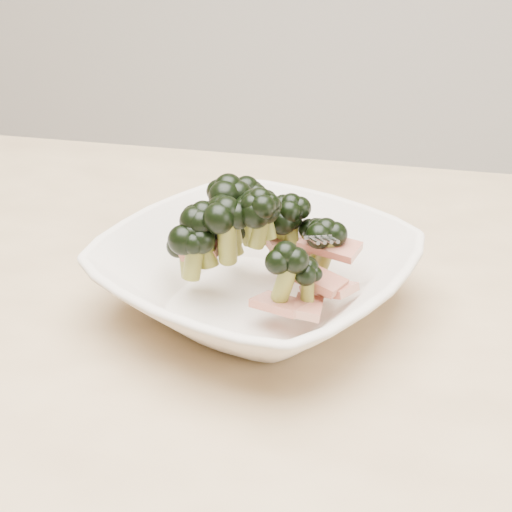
{
  "coord_description": "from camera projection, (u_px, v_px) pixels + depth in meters",
  "views": [
    {
      "loc": [
        0.18,
        -0.49,
        1.09
      ],
      "look_at": [
        0.07,
        0.03,
        0.8
      ],
      "focal_mm": 50.0,
      "sensor_mm": 36.0,
      "label": 1
    }
  ],
  "objects": [
    {
      "name": "dining_table",
      "position": [
        175.0,
        405.0,
        0.66
      ],
      "size": [
        1.2,
        0.8,
        0.75
      ],
      "color": "tan",
      "rests_on": "ground"
    },
    {
      "name": "broccoli_dish",
      "position": [
        256.0,
        266.0,
        0.61
      ],
      "size": [
        0.34,
        0.34,
        0.12
      ],
      "color": "beige",
      "rests_on": "dining_table"
    }
  ]
}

